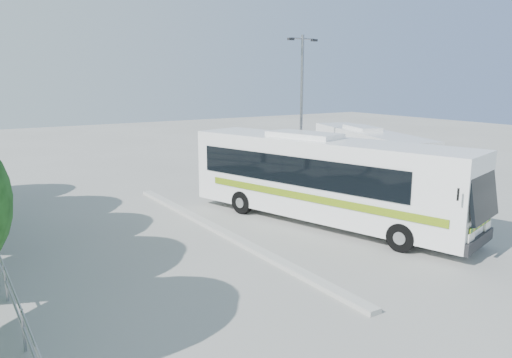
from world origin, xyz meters
TOP-DOWN VIEW (x-y plane):
  - ground at (0.00, 0.00)m, footprint 100.00×100.00m
  - kerb_divider at (-2.30, 2.00)m, footprint 0.40×16.00m
  - coach_main at (1.94, 1.03)m, footprint 5.82×12.69m
  - coach_adjacent at (8.94, 5.50)m, footprint 5.49×10.93m
  - lamppost at (5.92, 7.74)m, footprint 1.99×0.25m

SIDE VIEW (x-z plane):
  - ground at x=0.00m, z-range 0.00..0.00m
  - kerb_divider at x=-2.30m, z-range 0.00..0.15m
  - coach_adjacent at x=8.94m, z-range 0.14..3.14m
  - coach_main at x=1.94m, z-range 0.17..3.63m
  - lamppost at x=5.92m, z-range 0.42..8.55m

